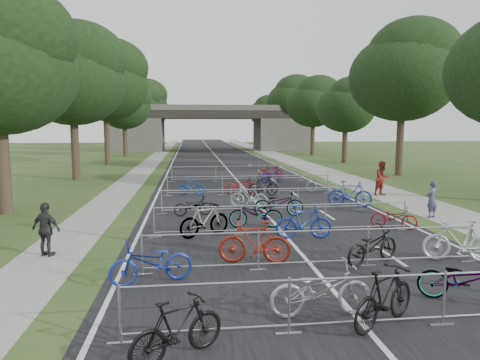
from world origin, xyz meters
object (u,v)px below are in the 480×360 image
object	(u,v)px
pedestrian_c	(46,230)
pedestrian_a	(432,199)
overpass_bridge	(211,128)
pedestrian_b	(382,178)

from	to	relation	value
pedestrian_c	pedestrian_a	bearing A→B (deg)	-141.80
overpass_bridge	pedestrian_c	distance (m)	56.40
overpass_bridge	pedestrian_c	size ratio (longest dim) A/B	19.06
overpass_bridge	pedestrian_a	size ratio (longest dim) A/B	19.31
pedestrian_b	overpass_bridge	bearing A→B (deg)	78.16
pedestrian_a	pedestrian_b	bearing A→B (deg)	-122.88
pedestrian_a	overpass_bridge	bearing A→B (deg)	-110.18
overpass_bridge	pedestrian_c	xyz separation A→B (m)	(-7.61, -55.82, -2.72)
overpass_bridge	pedestrian_a	xyz separation A→B (m)	(6.80, -52.08, -2.73)
overpass_bridge	pedestrian_a	bearing A→B (deg)	-82.56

